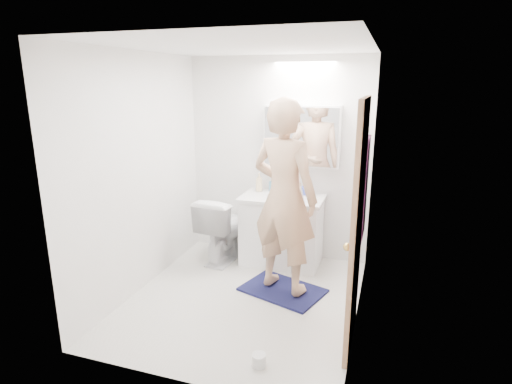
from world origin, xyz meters
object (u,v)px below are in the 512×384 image
at_px(person, 284,197).
at_px(toilet_paper_roll, 259,360).
at_px(soap_bottle_a, 259,182).
at_px(toothbrush_cup, 306,191).
at_px(soap_bottle_b, 274,184).
at_px(toilet, 225,228).
at_px(vanity_cabinet, 282,232).
at_px(medicine_cabinet, 302,136).

distance_m(person, toilet_paper_roll, 1.54).
height_order(person, toilet_paper_roll, person).
height_order(soap_bottle_a, toothbrush_cup, soap_bottle_a).
bearing_deg(soap_bottle_b, toilet_paper_roll, -77.00).
relative_size(person, toilet_paper_roll, 17.53).
bearing_deg(person, toilet, -14.96).
xyz_separation_m(vanity_cabinet, toilet, (-0.68, -0.11, 0.01)).
distance_m(vanity_cabinet, toilet, 0.69).
relative_size(vanity_cabinet, medicine_cabinet, 1.02).
bearing_deg(toothbrush_cup, person, -93.24).
distance_m(vanity_cabinet, soap_bottle_b, 0.58).
height_order(vanity_cabinet, person, person).
relative_size(medicine_cabinet, toothbrush_cup, 8.01).
xyz_separation_m(vanity_cabinet, soap_bottle_a, (-0.33, 0.15, 0.54)).
distance_m(medicine_cabinet, toilet_paper_roll, 2.55).
bearing_deg(medicine_cabinet, vanity_cabinet, -127.93).
height_order(toilet, toilet_paper_roll, toilet).
relative_size(toilet, soap_bottle_b, 4.28).
relative_size(soap_bottle_a, toilet_paper_roll, 2.04).
xyz_separation_m(medicine_cabinet, toothbrush_cup, (0.08, -0.05, -0.63)).
height_order(vanity_cabinet, soap_bottle_b, soap_bottle_b).
height_order(vanity_cabinet, soap_bottle_a, soap_bottle_a).
height_order(soap_bottle_a, toilet_paper_roll, soap_bottle_a).
xyz_separation_m(soap_bottle_a, soap_bottle_b, (0.17, 0.03, -0.02)).
relative_size(medicine_cabinet, toilet, 1.10).
bearing_deg(person, toothbrush_cup, -75.07).
xyz_separation_m(person, toothbrush_cup, (0.05, 0.85, -0.14)).
bearing_deg(vanity_cabinet, toilet_paper_roll, -80.39).
distance_m(person, soap_bottle_a, 0.99).
bearing_deg(soap_bottle_b, toilet, -150.66).
height_order(medicine_cabinet, soap_bottle_a, medicine_cabinet).
height_order(soap_bottle_b, toothbrush_cup, soap_bottle_b).
bearing_deg(soap_bottle_a, soap_bottle_b, 9.90).
bearing_deg(toilet, medicine_cabinet, -153.18).
bearing_deg(toilet_paper_roll, vanity_cabinet, 99.61).
bearing_deg(toilet_paper_roll, soap_bottle_b, 103.00).
relative_size(toilet, toilet_paper_roll, 7.26).
height_order(toilet, person, person).
bearing_deg(soap_bottle_b, medicine_cabinet, 5.34).
relative_size(person, soap_bottle_b, 10.33).
relative_size(toilet, toothbrush_cup, 7.27).
height_order(vanity_cabinet, toothbrush_cup, toothbrush_cup).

